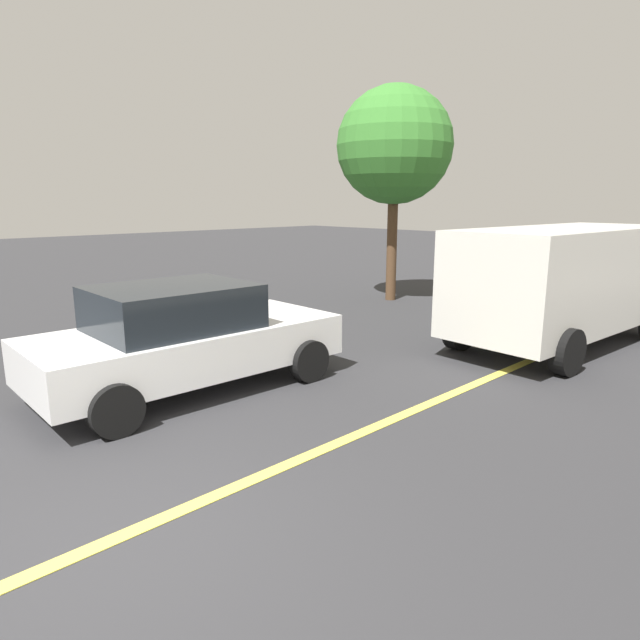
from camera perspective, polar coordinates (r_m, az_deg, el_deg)
ground_plane at (r=5.05m, az=-21.23°, el=-20.76°), size 80.00×80.00×0.00m
lane_marking_centre at (r=6.59m, az=4.00°, el=-11.74°), size 28.00×0.16×0.01m
white_van at (r=11.20m, az=23.97°, el=3.96°), size 5.32×2.53×2.20m
car_white_behind_van at (r=8.08m, az=-13.88°, el=-1.69°), size 4.41×2.18×1.54m
tree_left_verge at (r=15.16m, az=7.74°, el=17.44°), size 3.04×3.04×5.61m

